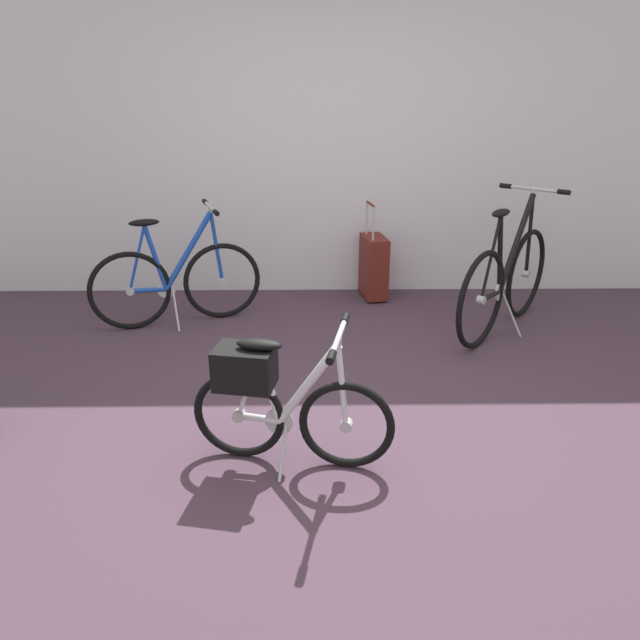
# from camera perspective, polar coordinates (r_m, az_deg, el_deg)

# --- Properties ---
(ground_plane) EXTENTS (7.46, 7.46, 0.00)m
(ground_plane) POSITION_cam_1_polar(r_m,az_deg,el_deg) (3.35, 1.71, -10.09)
(ground_plane) COLOR #473342
(back_wall) EXTENTS (7.46, 0.10, 2.92)m
(back_wall) POSITION_cam_1_polar(r_m,az_deg,el_deg) (5.26, 0.76, 18.33)
(back_wall) COLOR silver
(back_wall) RESTS_ON ground_plane
(folding_bike_foreground) EXTENTS (0.99, 0.53, 0.71)m
(folding_bike_foreground) POSITION_cam_1_polar(r_m,az_deg,el_deg) (2.92, -4.21, -7.28)
(folding_bike_foreground) COLOR black
(folding_bike_foreground) RESTS_ON ground_plane
(display_bike_left) EXTENTS (1.25, 0.59, 0.91)m
(display_bike_left) POSITION_cam_1_polar(r_m,az_deg,el_deg) (4.74, -13.43, 3.64)
(display_bike_left) COLOR black
(display_bike_left) RESTS_ON ground_plane
(display_bike_right) EXTENTS (1.00, 1.18, 1.04)m
(display_bike_right) POSITION_cam_1_polar(r_m,az_deg,el_deg) (4.67, 17.18, 3.58)
(display_bike_right) COLOR black
(display_bike_right) RESTS_ON ground_plane
(rolling_suitcase) EXTENTS (0.23, 0.38, 0.83)m
(rolling_suitcase) POSITION_cam_1_polar(r_m,az_deg,el_deg) (5.23, 5.11, 5.10)
(rolling_suitcase) COLOR maroon
(rolling_suitcase) RESTS_ON ground_plane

